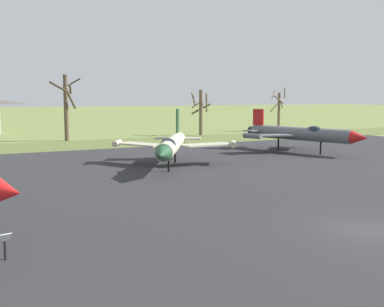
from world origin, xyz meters
name	(u,v)px	position (x,y,z in m)	size (l,w,h in m)	color
ground_plane	(366,231)	(0.00, 0.00, 0.00)	(600.00, 600.00, 0.00)	olive
asphalt_apron	(207,181)	(0.00, 14.22, 0.03)	(85.43, 47.38, 0.05)	#28282B
grass_verge_strip	(90,144)	(0.00, 43.91, 0.03)	(145.43, 12.00, 0.06)	#596532
info_placard_front_left	(5,244)	(-14.71, 3.40, 0.64)	(0.51, 0.38, 1.05)	black
jet_fighter_front_right	(172,145)	(0.59, 21.22, 1.98)	(10.91, 12.95, 4.85)	#B7B293
jet_fighter_rear_center	(300,133)	(17.64, 24.74, 2.08)	(10.88, 14.51, 4.59)	#565B60
bare_tree_left_of_center	(66,104)	(-1.24, 50.52, 5.02)	(4.38, 4.38, 9.00)	brown
bare_tree_center	(200,110)	(19.59, 50.35, 3.93)	(3.77, 3.51, 7.10)	brown
bare_tree_right_of_center	(279,109)	(36.26, 51.97, 3.88)	(2.93, 2.94, 7.64)	brown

